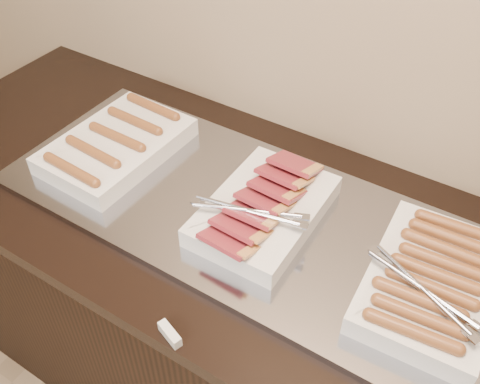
% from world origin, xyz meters
% --- Properties ---
extents(counter, '(2.06, 0.76, 0.90)m').
position_xyz_m(counter, '(0.00, 2.13, 0.45)').
color(counter, black).
rests_on(counter, ground).
extents(warming_tray, '(1.20, 0.50, 0.02)m').
position_xyz_m(warming_tray, '(-0.03, 2.13, 0.91)').
color(warming_tray, '#9496A1').
rests_on(warming_tray, counter).
extents(dish_left, '(0.26, 0.38, 0.07)m').
position_xyz_m(dish_left, '(-0.42, 2.13, 0.95)').
color(dish_left, silver).
rests_on(dish_left, warming_tray).
extents(dish_center, '(0.27, 0.37, 0.09)m').
position_xyz_m(dish_center, '(0.03, 2.13, 0.95)').
color(dish_center, silver).
rests_on(dish_center, warming_tray).
extents(dish_right, '(0.27, 0.38, 0.08)m').
position_xyz_m(dish_right, '(0.42, 2.13, 0.95)').
color(dish_right, silver).
rests_on(dish_right, warming_tray).
extents(label_holder, '(0.06, 0.04, 0.02)m').
position_xyz_m(label_holder, '(0.03, 1.77, 0.91)').
color(label_holder, silver).
rests_on(label_holder, counter).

